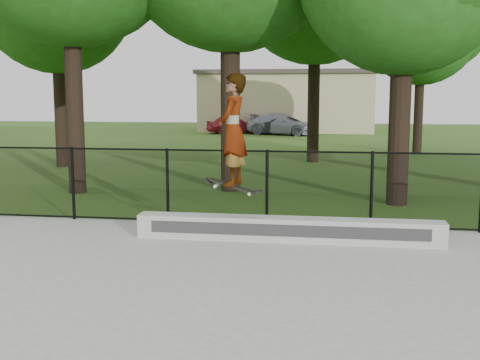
{
  "coord_description": "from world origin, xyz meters",
  "views": [
    {
      "loc": [
        1.23,
        -5.63,
        2.62
      ],
      "look_at": [
        -0.27,
        4.2,
        1.2
      ],
      "focal_mm": 45.0,
      "sensor_mm": 36.0,
      "label": 1
    }
  ],
  "objects_px": {
    "car_a": "(233,124)",
    "skater_airborne": "(233,131)",
    "grind_ledge": "(288,229)",
    "car_b": "(291,126)",
    "car_c": "(282,124)"
  },
  "relations": [
    {
      "from": "car_c",
      "to": "grind_ledge",
      "type": "bearing_deg",
      "value": -153.72
    },
    {
      "from": "car_a",
      "to": "car_b",
      "type": "relative_size",
      "value": 1.1
    },
    {
      "from": "car_c",
      "to": "car_b",
      "type": "bearing_deg",
      "value": -62.89
    },
    {
      "from": "car_c",
      "to": "skater_airborne",
      "type": "bearing_deg",
      "value": -155.61
    },
    {
      "from": "car_b",
      "to": "car_c",
      "type": "bearing_deg",
      "value": 89.98
    },
    {
      "from": "skater_airborne",
      "to": "car_c",
      "type": "bearing_deg",
      "value": 93.08
    },
    {
      "from": "car_a",
      "to": "skater_airborne",
      "type": "relative_size",
      "value": 1.66
    },
    {
      "from": "car_b",
      "to": "car_a",
      "type": "bearing_deg",
      "value": 72.54
    },
    {
      "from": "car_a",
      "to": "skater_airborne",
      "type": "bearing_deg",
      "value": 164.71
    },
    {
      "from": "car_b",
      "to": "skater_airborne",
      "type": "height_order",
      "value": "skater_airborne"
    },
    {
      "from": "car_a",
      "to": "skater_airborne",
      "type": "distance_m",
      "value": 30.33
    },
    {
      "from": "grind_ledge",
      "to": "skater_airborne",
      "type": "height_order",
      "value": "skater_airborne"
    },
    {
      "from": "car_b",
      "to": "car_c",
      "type": "distance_m",
      "value": 0.58
    },
    {
      "from": "car_c",
      "to": "skater_airborne",
      "type": "height_order",
      "value": "skater_airborne"
    },
    {
      "from": "grind_ledge",
      "to": "car_c",
      "type": "distance_m",
      "value": 29.02
    }
  ]
}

